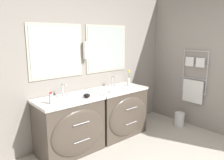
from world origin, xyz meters
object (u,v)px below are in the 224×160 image
Objects in this scene: toiletry_bottle at (51,98)px; amenity_bowl at (87,96)px; flower_vase at (129,80)px; waste_bin at (179,119)px; vanity_left at (70,126)px; vanity_right at (119,111)px.

toiletry_bottle is 1.64× the size of amenity_bowl.
toiletry_bottle is at bearing -176.17° from flower_vase.
flower_vase is 1.35m from waste_bin.
flower_vase is at bearing 147.93° from waste_bin.
toiletry_bottle is (-0.31, -0.06, 0.51)m from vanity_left.
vanity_right is at bearing 2.68° from toiletry_bottle.
amenity_bowl is at bearing -171.51° from vanity_right.
vanity_right is at bearing 8.49° from amenity_bowl.
waste_bin is (2.49, -0.46, -0.81)m from toiletry_bottle.
amenity_bowl is (-0.76, -0.11, 0.46)m from vanity_right.
amenity_bowl is 0.35× the size of flower_vase.
waste_bin is (1.94, -0.40, -0.76)m from amenity_bowl.
vanity_right is 5.77× the size of toiletry_bottle.
toiletry_bottle is at bearing 174.50° from amenity_bowl.
flower_vase is at bearing 9.17° from vanity_right.
waste_bin is at bearing -23.67° from vanity_right.
amenity_bowl is 0.38× the size of waste_bin.
waste_bin is at bearing -11.72° from amenity_bowl.
vanity_left is 0.60m from toiletry_bottle.
amenity_bowl reaches higher than waste_bin.
amenity_bowl is at bearing 168.28° from waste_bin.
waste_bin is (1.18, -0.52, -0.30)m from vanity_right.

